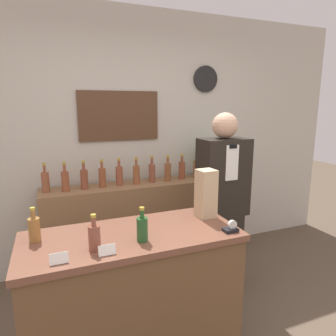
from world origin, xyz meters
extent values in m
cube|color=beige|center=(0.00, 2.00, 1.35)|extent=(5.20, 0.06, 2.70)
cube|color=#533622|center=(-0.15, 1.96, 1.62)|extent=(0.83, 0.02, 0.50)
cylinder|color=black|center=(0.84, 1.95, 2.01)|extent=(0.29, 0.03, 0.29)
cube|color=#8E6642|center=(0.10, 1.76, 0.46)|extent=(2.17, 0.36, 0.93)
cube|color=brown|center=(-0.41, 0.52, 0.46)|extent=(1.28, 0.54, 0.92)
cube|color=brown|center=(-0.41, 0.52, 0.94)|extent=(1.31, 0.57, 0.04)
cylinder|color=tan|center=(0.15, 0.32, 0.34)|extent=(0.07, 0.07, 0.26)
cube|color=black|center=(0.54, 1.05, 0.39)|extent=(0.32, 0.25, 0.77)
cube|color=black|center=(0.54, 1.05, 1.11)|extent=(0.42, 0.25, 0.67)
cube|color=white|center=(0.54, 0.92, 1.26)|extent=(0.12, 0.01, 0.30)
cube|color=black|center=(0.54, 0.91, 1.39)|extent=(0.07, 0.01, 0.03)
sphere|color=tan|center=(0.54, 1.05, 1.56)|extent=(0.22, 0.22, 0.22)
cylinder|color=#9E998E|center=(0.87, 1.77, 0.99)|extent=(0.20, 0.20, 0.11)
sphere|color=#2D6B2D|center=(0.87, 1.77, 1.18)|extent=(0.33, 0.33, 0.33)
cube|color=tan|center=(0.14, 0.61, 1.13)|extent=(0.13, 0.13, 0.34)
cube|color=black|center=(0.16, 0.33, 0.97)|extent=(0.09, 0.06, 0.02)
cylinder|color=silver|center=(0.17, 0.33, 1.00)|extent=(0.06, 0.02, 0.06)
cube|color=white|center=(-0.84, 0.31, 0.99)|extent=(0.09, 0.02, 0.06)
cube|color=white|center=(-0.61, 0.31, 0.99)|extent=(0.09, 0.02, 0.06)
cylinder|color=olive|center=(-0.96, 0.63, 1.03)|extent=(0.06, 0.06, 0.14)
cylinder|color=olive|center=(-0.96, 0.63, 1.12)|extent=(0.02, 0.02, 0.05)
cylinder|color=#B29933|center=(-0.96, 0.63, 1.15)|extent=(0.03, 0.03, 0.02)
cylinder|color=brown|center=(-0.66, 0.39, 1.03)|extent=(0.06, 0.06, 0.14)
cylinder|color=brown|center=(-0.66, 0.39, 1.12)|extent=(0.02, 0.02, 0.05)
cylinder|color=#B29933|center=(-0.66, 0.39, 1.15)|extent=(0.03, 0.03, 0.02)
cylinder|color=#245027|center=(-0.39, 0.40, 1.03)|extent=(0.06, 0.06, 0.14)
cylinder|color=#245027|center=(-0.39, 0.40, 1.12)|extent=(0.02, 0.02, 0.05)
cylinder|color=#B29933|center=(-0.39, 0.40, 1.15)|extent=(0.03, 0.03, 0.02)
cylinder|color=brown|center=(-0.91, 1.78, 1.02)|extent=(0.07, 0.07, 0.19)
cylinder|color=brown|center=(-0.91, 1.78, 1.15)|extent=(0.03, 0.03, 0.07)
cylinder|color=#B29933|center=(-0.91, 1.78, 1.20)|extent=(0.03, 0.03, 0.02)
cylinder|color=brown|center=(-0.73, 1.75, 1.02)|extent=(0.07, 0.07, 0.19)
cylinder|color=brown|center=(-0.73, 1.75, 1.15)|extent=(0.03, 0.03, 0.07)
cylinder|color=#B29933|center=(-0.73, 1.75, 1.20)|extent=(0.03, 0.03, 0.02)
cylinder|color=brown|center=(-0.56, 1.75, 1.02)|extent=(0.07, 0.07, 0.19)
cylinder|color=brown|center=(-0.56, 1.75, 1.15)|extent=(0.03, 0.03, 0.07)
cylinder|color=#B29933|center=(-0.56, 1.75, 1.20)|extent=(0.03, 0.03, 0.02)
cylinder|color=brown|center=(-0.39, 1.76, 1.02)|extent=(0.07, 0.07, 0.19)
cylinder|color=brown|center=(-0.39, 1.76, 1.15)|extent=(0.03, 0.03, 0.07)
cylinder|color=#B29933|center=(-0.39, 1.76, 1.20)|extent=(0.03, 0.03, 0.02)
cylinder|color=brown|center=(-0.21, 1.77, 1.02)|extent=(0.07, 0.07, 0.19)
cylinder|color=brown|center=(-0.21, 1.77, 1.15)|extent=(0.03, 0.03, 0.07)
cylinder|color=#B29933|center=(-0.21, 1.77, 1.20)|extent=(0.03, 0.03, 0.02)
cylinder|color=brown|center=(-0.04, 1.75, 1.02)|extent=(0.07, 0.07, 0.19)
cylinder|color=brown|center=(-0.04, 1.75, 1.15)|extent=(0.03, 0.03, 0.07)
cylinder|color=#B29933|center=(-0.04, 1.75, 1.20)|extent=(0.03, 0.03, 0.02)
cylinder|color=brown|center=(0.13, 1.77, 1.02)|extent=(0.07, 0.07, 0.19)
cylinder|color=brown|center=(0.13, 1.77, 1.15)|extent=(0.03, 0.03, 0.07)
cylinder|color=#B29933|center=(0.13, 1.77, 1.20)|extent=(0.03, 0.03, 0.02)
cylinder|color=brown|center=(0.31, 1.76, 1.02)|extent=(0.07, 0.07, 0.19)
cylinder|color=brown|center=(0.31, 1.76, 1.15)|extent=(0.03, 0.03, 0.07)
cylinder|color=#B29933|center=(0.31, 1.76, 1.20)|extent=(0.03, 0.03, 0.02)
cylinder|color=brown|center=(0.48, 1.77, 1.02)|extent=(0.07, 0.07, 0.19)
cylinder|color=brown|center=(0.48, 1.77, 1.15)|extent=(0.03, 0.03, 0.07)
cylinder|color=#B29933|center=(0.48, 1.77, 1.20)|extent=(0.03, 0.03, 0.02)
cylinder|color=brown|center=(0.65, 1.77, 1.02)|extent=(0.07, 0.07, 0.19)
cylinder|color=brown|center=(0.65, 1.77, 1.15)|extent=(0.03, 0.03, 0.07)
cylinder|color=#B29933|center=(0.65, 1.77, 1.20)|extent=(0.03, 0.03, 0.02)
camera|label=1|loc=(-0.84, -1.14, 1.72)|focal=32.00mm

